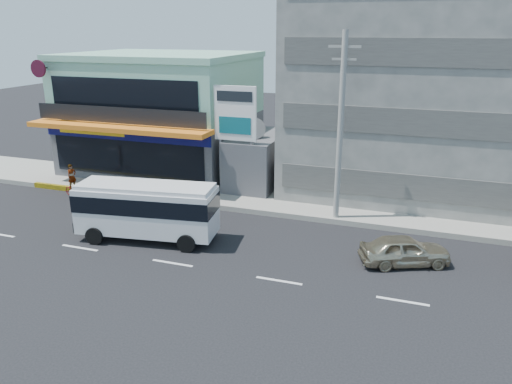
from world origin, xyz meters
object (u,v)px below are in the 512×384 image
billboard (235,120)px  satellite_dish (254,137)px  motorcycle_rider (73,186)px  sedan (405,250)px  minibus (147,207)px  concrete_building (429,80)px  utility_pole_near (340,129)px  shop_building (163,116)px

billboard → satellite_dish: bearing=74.5°
satellite_dish → billboard: size_ratio=0.22×
satellite_dish → motorcycle_rider: (-10.28, -4.72, -2.89)m
sedan → minibus: bearing=73.2°
satellite_dish → minibus: size_ratio=0.21×
concrete_building → minibus: concrete_building is taller
utility_pole_near → motorcycle_rider: bearing=-176.1°
billboard → utility_pole_near: size_ratio=0.69×
billboard → utility_pole_near: (6.50, -1.80, 0.22)m
satellite_dish → motorcycle_rider: satellite_dish is taller
satellite_dish → utility_pole_near: utility_pole_near is taller
motorcycle_rider → utility_pole_near: bearing=3.9°
satellite_dish → sedan: size_ratio=0.38×
shop_building → billboard: 8.92m
shop_building → utility_pole_near: size_ratio=1.24×
minibus → motorcycle_rider: (-7.88, 4.27, -1.03)m
satellite_dish → billboard: (-0.50, -1.80, 1.35)m
minibus → sedan: 12.34m
satellite_dish → utility_pole_near: 7.17m
shop_building → minibus: bearing=-64.9°
utility_pole_near → motorcycle_rider: utility_pole_near is taller
satellite_dish → motorcycle_rider: 11.67m
shop_building → billboard: shop_building is taller
shop_building → billboard: bearing=-32.3°
minibus → shop_building: bearing=115.1°
concrete_building → minibus: size_ratio=2.25×
utility_pole_near → motorcycle_rider: size_ratio=4.79×
minibus → motorcycle_rider: minibus is taller
satellite_dish → sedan: 12.80m
billboard → sedan: size_ratio=1.74×
sedan → billboard: bearing=37.5°
concrete_building → billboard: bearing=-151.1°
concrete_building → sedan: bearing=-90.9°
concrete_building → utility_pole_near: (-4.00, -7.60, -1.85)m
concrete_building → sedan: concrete_building is taller
minibus → sedan: (12.23, 1.32, -1.04)m
concrete_building → utility_pole_near: 8.79m
utility_pole_near → sedan: 7.16m
concrete_building → satellite_dish: 11.30m
concrete_building → motorcycle_rider: (-20.28, -8.72, -6.31)m
utility_pole_near → concrete_building: bearing=62.2°
utility_pole_near → billboard: bearing=164.5°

